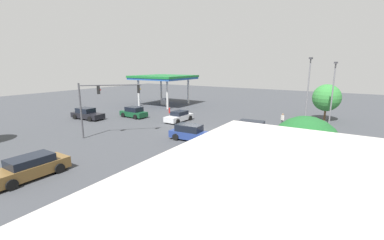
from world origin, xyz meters
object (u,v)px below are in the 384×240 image
(car_3, at_px, (179,117))
(street_light_pole_a, at_px, (333,89))
(tree_corner_b, at_px, (327,98))
(fire_hydrant, at_px, (169,110))
(pedestrian, at_px, (282,119))
(car_2, at_px, (191,133))
(car_5, at_px, (30,168))
(tree_corner_c, at_px, (304,152))
(traffic_signal_mast, at_px, (100,98))
(car_1, at_px, (87,114))
(street_light_pole_b, at_px, (308,86))
(car_4, at_px, (134,112))
(car_0, at_px, (251,129))

(car_3, bearing_deg, street_light_pole_a, 111.89)
(tree_corner_b, height_order, fire_hydrant, tree_corner_b)
(pedestrian, xyz_separation_m, fire_hydrant, (-0.23, 17.25, -0.47))
(car_2, distance_m, car_5, 14.00)
(tree_corner_b, xyz_separation_m, fire_hydrant, (-6.80, 21.37, -2.71))
(fire_hydrant, bearing_deg, tree_corner_b, -72.35)
(pedestrian, height_order, street_light_pole_a, street_light_pole_a)
(tree_corner_c, bearing_deg, traffic_signal_mast, 78.87)
(car_1, relative_size, tree_corner_b, 1.01)
(car_2, height_order, car_3, car_2)
(pedestrian, height_order, tree_corner_c, tree_corner_c)
(street_light_pole_b, bearing_deg, car_4, 109.69)
(traffic_signal_mast, height_order, car_0, traffic_signal_mast)
(traffic_signal_mast, bearing_deg, fire_hydrant, 53.97)
(street_light_pole_b, distance_m, tree_corner_c, 21.48)
(car_2, relative_size, pedestrian, 2.89)
(car_4, height_order, tree_corner_b, tree_corner_b)
(tree_corner_b, distance_m, tree_corner_c, 25.55)
(pedestrian, xyz_separation_m, street_light_pole_a, (1.65, -5.01, 3.80))
(car_0, bearing_deg, traffic_signal_mast, 29.38)
(car_0, relative_size, street_light_pole_b, 0.60)
(car_4, xyz_separation_m, car_5, (-18.66, -8.74, -0.01))
(car_0, bearing_deg, tree_corner_c, 114.86)
(car_1, distance_m, tree_corner_c, 30.98)
(pedestrian, distance_m, street_light_pole_a, 6.51)
(car_3, distance_m, street_light_pole_b, 16.77)
(car_4, distance_m, fire_hydrant, 5.90)
(car_3, xyz_separation_m, car_5, (-19.88, -1.58, 0.07))
(pedestrian, distance_m, street_light_pole_b, 5.19)
(car_3, bearing_deg, car_0, 82.66)
(car_1, xyz_separation_m, street_light_pole_b, (12.22, -26.63, 4.26))
(pedestrian, bearing_deg, fire_hydrant, -44.55)
(traffic_signal_mast, xyz_separation_m, tree_corner_c, (-3.96, -20.11, -0.89))
(car_2, height_order, car_5, car_2)
(car_1, relative_size, car_5, 1.03)
(car_3, height_order, fire_hydrant, car_3)
(car_1, bearing_deg, car_2, -6.53)
(car_1, xyz_separation_m, car_3, (5.59, -11.85, -0.07))
(pedestrian, bearing_deg, tree_corner_c, 60.03)
(tree_corner_b, bearing_deg, street_light_pole_a, -169.70)
(car_1, height_order, tree_corner_c, tree_corner_c)
(car_3, relative_size, fire_hydrant, 5.30)
(car_1, height_order, pedestrian, pedestrian)
(fire_hydrant, bearing_deg, street_light_pole_a, -85.18)
(car_4, xyz_separation_m, fire_hydrant, (5.37, -2.41, -0.30))
(tree_corner_b, distance_m, fire_hydrant, 22.59)
(car_4, distance_m, tree_corner_b, 26.82)
(car_1, bearing_deg, car_3, 21.99)
(car_0, xyz_separation_m, car_5, (-17.96, 9.05, -0.04))
(traffic_signal_mast, distance_m, fire_hydrant, 15.41)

